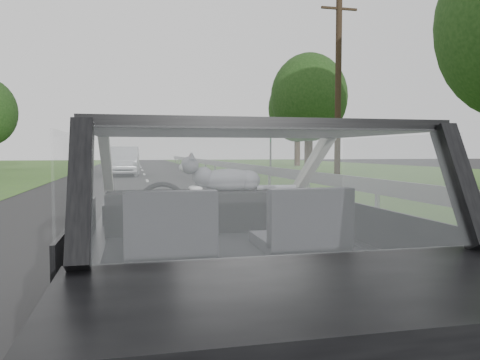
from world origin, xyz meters
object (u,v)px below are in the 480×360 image
subject_car (229,241)px  highway_sign (271,154)px  other_car (123,161)px  cat (228,178)px  utility_pole (338,85)px

subject_car → highway_sign: size_ratio=1.71×
subject_car → other_car: bearing=92.8°
cat → highway_sign: bearing=71.6°
other_car → highway_sign: (7.47, -2.85, 0.39)m
other_car → utility_pole: size_ratio=0.55×
highway_sign → utility_pole: size_ratio=0.27×
other_car → utility_pole: 11.97m
subject_car → other_car: (-1.15, 23.10, 0.06)m
other_car → subject_car: bearing=-85.2°
other_car → utility_pole: utility_pole is taller
other_car → highway_sign: highway_sign is taller
cat → other_car: bearing=92.4°
cat → utility_pole: utility_pole is taller
cat → utility_pole: 18.91m
subject_car → highway_sign: highway_sign is taller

